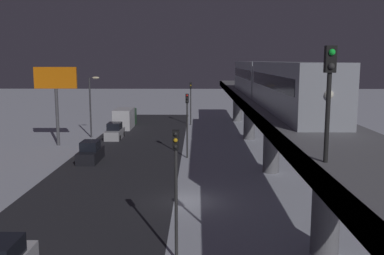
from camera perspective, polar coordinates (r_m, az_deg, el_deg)
ground_plane at (r=30.30m, az=-1.39°, el=-9.69°), size 240.00×240.00×0.00m
avenue_asphalt at (r=31.11m, az=-12.70°, el=-9.41°), size 11.00×96.52×0.01m
elevated_railway at (r=29.71m, az=12.95°, el=0.23°), size 5.00×96.52×6.10m
subway_train at (r=39.99m, az=9.98°, el=6.20°), size 2.94×36.87×3.40m
rail_signal at (r=15.43m, az=17.61°, el=5.50°), size 0.36×0.41×4.00m
sedan_silver at (r=54.79m, az=-10.13°, el=-0.60°), size 1.91×4.56×1.97m
sedan_black at (r=42.90m, az=-13.22°, el=-3.29°), size 1.80×4.38×1.97m
box_truck at (r=63.57m, az=-8.80°, el=1.23°), size 2.40×7.40×2.80m
traffic_light_near at (r=20.64m, az=-2.12°, el=-6.40°), size 0.32×0.44×6.40m
traffic_light_mid at (r=42.57m, az=-0.64°, el=1.50°), size 0.32×0.44×6.40m
traffic_light_far at (r=64.76m, az=-0.17°, el=4.01°), size 0.32×0.44×6.40m
commercial_billboard at (r=51.16m, az=-17.49°, el=5.28°), size 4.80×0.36×8.90m
street_lamp_far at (r=55.52m, az=-13.04°, el=3.62°), size 1.35×0.44×7.65m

